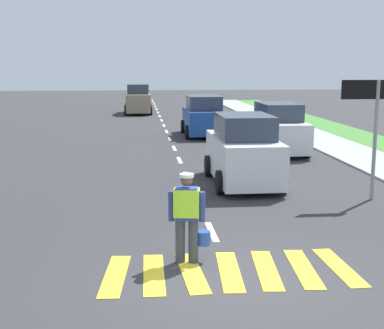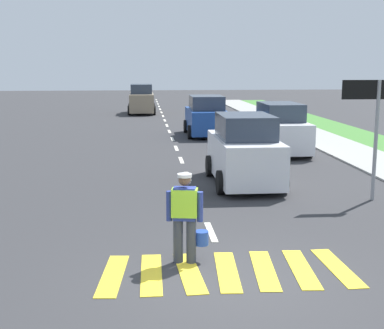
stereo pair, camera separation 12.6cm
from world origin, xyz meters
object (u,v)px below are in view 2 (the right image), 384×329
Objects in this scene: lane_direction_sign at (369,111)px; car_outgoing_ahead at (244,152)px; car_oncoming_third at (142,100)px; car_parked_far at (279,130)px; road_worker at (186,214)px; car_outgoing_far at (206,117)px.

lane_direction_sign reaches higher than car_outgoing_ahead.
car_oncoming_third is at bearing 102.52° from lane_direction_sign.
car_oncoming_third is 19.52m from car_parked_far.
road_worker is 0.41× the size of car_outgoing_far.
car_outgoing_far is at bearing 112.72° from car_parked_far.
lane_direction_sign reaches higher than car_parked_far.
car_parked_far is (-0.28, 8.09, -1.45)m from lane_direction_sign.
car_parked_far is 6.39m from car_outgoing_ahead.
car_outgoing_far is at bearing -75.80° from car_oncoming_third.
car_parked_far is at bearing 66.29° from car_outgoing_ahead.
car_outgoing_ahead is 11.50m from car_outgoing_far.
car_outgoing_ahead is (-2.85, 2.25, -1.42)m from lane_direction_sign.
car_oncoming_third is at bearing 106.87° from car_parked_far.
car_parked_far is at bearing -73.13° from car_oncoming_third.
car_oncoming_third is 1.01× the size of car_outgoing_ahead.
car_outgoing_far is (0.20, 11.50, -0.04)m from car_outgoing_ahead.
road_worker is 18.15m from car_outgoing_far.
lane_direction_sign is 8.23m from car_parked_far.
road_worker is 0.41× the size of car_outgoing_ahead.
car_parked_far is at bearing -67.28° from car_outgoing_far.
lane_direction_sign is 27.46m from car_oncoming_third.
car_parked_far is 6.13m from car_outgoing_far.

